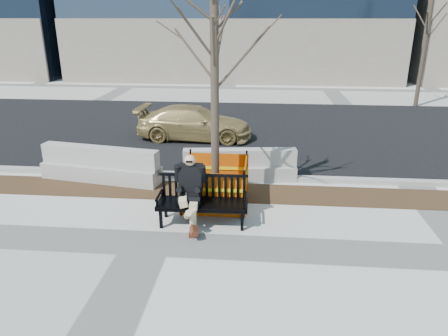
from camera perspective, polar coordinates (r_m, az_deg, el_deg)
The scene contains 11 objects.
ground at distance 8.39m, azimuth -10.40°, elevation -10.04°, with size 120.00×120.00×0.00m, color beige.
mulch_strip at distance 10.64m, azimuth -6.79°, elevation -3.05°, with size 40.00×1.20×0.02m, color #47301C.
asphalt_street at distance 16.44m, azimuth -2.45°, elevation 5.43°, with size 60.00×10.40×0.01m, color black.
curb at distance 11.48m, azimuth -5.86°, elevation -0.95°, with size 60.00×0.25×0.12m, color #9E9B93.
bench at distance 8.98m, azimuth -2.91°, elevation -7.57°, with size 1.94×0.70×1.03m, color black, non-canonical shape.
seated_man at distance 9.06m, azimuth -4.54°, elevation -7.35°, with size 0.64×1.06×1.49m, color black, non-canonical shape.
tree_fence at distance 9.88m, azimuth -1.15°, elevation -4.82°, with size 2.20×2.20×5.51m, color #EB5904, non-canonical shape.
sedan at distance 15.07m, azimuth -4.00°, elevation 4.02°, with size 1.64×4.04×1.17m, color #A4894E.
jersey_barrier_left at distance 11.70m, azimuth -16.32°, elevation -1.59°, with size 3.28×0.66×0.94m, color #A3A099, non-canonical shape.
jersey_barrier_right at distance 11.30m, azimuth 2.14°, elevation -1.54°, with size 3.00×0.60×0.86m, color #A3A098, non-canonical shape.
far_tree_right at distance 22.64m, azimuth 24.69°, elevation 7.69°, with size 2.21×2.21×5.96m, color #45392C, non-canonical shape.
Camera 1 is at (2.12, -6.96, 4.17)m, focal length 33.42 mm.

